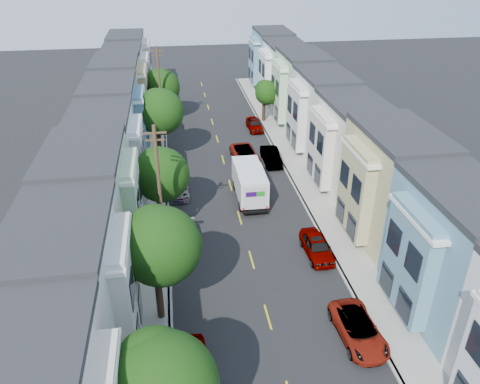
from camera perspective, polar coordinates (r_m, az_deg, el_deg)
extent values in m
plane|color=black|center=(34.92, 1.42, -8.28)|extent=(160.00, 160.00, 0.00)
cube|color=black|center=(47.64, -1.65, 2.47)|extent=(12.00, 70.00, 0.02)
cube|color=gray|center=(47.36, -8.94, 2.04)|extent=(0.30, 70.00, 0.15)
cube|color=gray|center=(48.62, 5.45, 3.00)|extent=(0.30, 70.00, 0.15)
cube|color=gray|center=(47.41, -10.51, 1.92)|extent=(2.60, 70.00, 0.15)
cube|color=gray|center=(48.94, 6.93, 3.09)|extent=(2.60, 70.00, 0.15)
cube|color=gold|center=(47.65, -1.65, 2.46)|extent=(0.12, 70.00, 0.01)
cube|color=beige|center=(47.78, -15.05, 1.51)|extent=(5.00, 70.00, 8.50)
cube|color=beige|center=(50.06, 11.14, 3.25)|extent=(5.00, 70.00, 8.50)
cylinder|color=black|center=(29.49, -9.83, -12.19)|extent=(0.44, 0.44, 3.76)
sphere|color=#1C3A0D|center=(27.33, -9.80, -6.53)|extent=(4.70, 4.70, 4.70)
cylinder|color=black|center=(38.89, -9.75, -1.94)|extent=(0.44, 0.44, 2.94)
sphere|color=#1C3A0D|center=(37.46, -9.66, 2.07)|extent=(4.41, 4.41, 4.41)
cylinder|color=black|center=(49.78, -9.78, 5.69)|extent=(0.44, 0.44, 3.90)
sphere|color=#1C3A0D|center=(48.51, -9.77, 9.62)|extent=(4.70, 4.70, 4.70)
cylinder|color=black|center=(61.78, -9.73, 9.70)|extent=(0.44, 0.44, 2.84)
sphere|color=#1C3A0D|center=(60.88, -9.68, 12.45)|extent=(4.70, 4.70, 4.70)
cylinder|color=black|center=(61.07, 2.90, 9.79)|extent=(0.44, 0.44, 2.72)
sphere|color=#1C3A0D|center=(60.39, 3.25, 12.00)|extent=(3.10, 3.10, 3.10)
cylinder|color=#42301E|center=(33.56, -9.73, -0.24)|extent=(0.26, 0.26, 10.00)
cube|color=#42301E|center=(31.64, -10.40, 7.09)|extent=(1.60, 0.12, 0.12)
cylinder|color=#42301E|center=(57.77, -9.72, 12.12)|extent=(0.26, 0.26, 10.00)
cube|color=#42301E|center=(56.68, -10.11, 16.58)|extent=(1.60, 0.12, 0.12)
cube|color=silver|center=(41.02, 1.38, 0.84)|extent=(2.41, 4.32, 2.36)
cube|color=silver|center=(43.84, 0.68, 2.63)|extent=(2.41, 2.01, 2.17)
cube|color=black|center=(42.41, 1.16, -0.15)|extent=(2.22, 6.20, 0.24)
cube|color=#2D0A51|center=(38.95, 1.42, -0.28)|extent=(0.90, 0.04, 0.44)
cube|color=#198C1E|center=(39.09, 2.58, -0.20)|extent=(0.70, 0.04, 0.44)
cylinder|color=black|center=(40.53, 0.13, -1.81)|extent=(0.28, 0.90, 0.90)
cylinder|color=black|center=(40.87, 3.14, -1.58)|extent=(0.28, 0.90, 0.90)
cylinder|color=black|center=(44.03, -0.66, 0.82)|extent=(0.28, 0.90, 0.90)
cylinder|color=black|center=(44.34, 2.12, 1.01)|extent=(0.28, 0.90, 0.90)
imported|color=black|center=(49.86, 0.59, 4.62)|extent=(2.86, 5.42, 1.45)
imported|color=black|center=(27.19, -5.81, -19.92)|extent=(1.78, 3.96, 1.25)
imported|color=#ACB7BE|center=(35.79, -6.93, -6.04)|extent=(2.43, 5.05, 1.47)
imported|color=#3F0D0C|center=(43.54, -7.42, 0.49)|extent=(1.82, 4.22, 1.26)
imported|color=slate|center=(29.46, 14.24, -15.95)|extent=(2.47, 5.02, 1.37)
imported|color=white|center=(35.45, 9.34, -6.58)|extent=(1.88, 4.66, 1.50)
imported|color=black|center=(49.35, 3.80, 4.33)|extent=(1.63, 4.55, 1.51)
imported|color=black|center=(58.35, 1.78, 8.24)|extent=(1.80, 4.46, 1.44)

